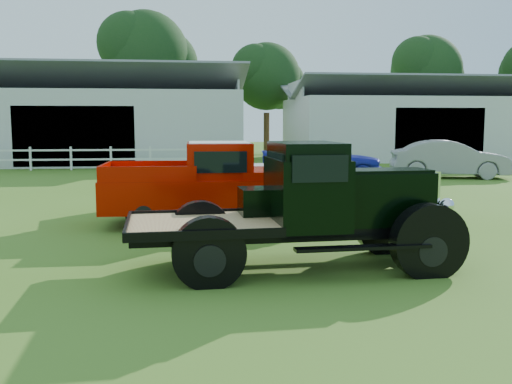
{
  "coord_description": "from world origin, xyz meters",
  "views": [
    {
      "loc": [
        -1.22,
        -10.14,
        2.46
      ],
      "look_at": [
        0.2,
        1.2,
        1.05
      ],
      "focal_mm": 40.0,
      "sensor_mm": 36.0,
      "label": 1
    }
  ],
  "objects": [
    {
      "name": "vintage_flatbed",
      "position": [
        0.67,
        -0.9,
        1.06
      ],
      "size": [
        5.46,
        2.37,
        2.12
      ],
      "primitive_type": null,
      "rotation": [
        0.0,
        0.0,
        0.05
      ],
      "color": "black",
      "rests_on": "ground"
    },
    {
      "name": "tree_b",
      "position": [
        -4.0,
        34.0,
        5.75
      ],
      "size": [
        6.9,
        6.9,
        11.5
      ],
      "primitive_type": null,
      "color": "#133512",
      "rests_on": "ground"
    },
    {
      "name": "red_pickup",
      "position": [
        -0.51,
        3.54,
        1.0
      ],
      "size": [
        5.53,
        2.2,
        2.0
      ],
      "primitive_type": null,
      "rotation": [
        0.0,
        0.0,
        -0.02
      ],
      "color": "#AE0C00",
      "rests_on": "ground"
    },
    {
      "name": "misc_car_grey",
      "position": [
        10.39,
        13.73,
        0.83
      ],
      "size": [
        5.3,
        3.0,
        1.65
      ],
      "primitive_type": "imported",
      "rotation": [
        0.0,
        0.0,
        1.31
      ],
      "color": "gray",
      "rests_on": "ground"
    },
    {
      "name": "shed_left",
      "position": [
        -7.0,
        26.0,
        2.8
      ],
      "size": [
        18.8,
        10.2,
        5.6
      ],
      "primitive_type": null,
      "color": "#B3B3B3",
      "rests_on": "ground"
    },
    {
      "name": "shed_right",
      "position": [
        14.0,
        27.0,
        2.6
      ],
      "size": [
        16.8,
        9.2,
        5.2
      ],
      "primitive_type": null,
      "color": "#B3B3B3",
      "rests_on": "ground"
    },
    {
      "name": "white_pickup",
      "position": [
        -0.41,
        6.09,
        0.88
      ],
      "size": [
        5.04,
        2.76,
        1.75
      ],
      "primitive_type": null,
      "rotation": [
        0.0,
        0.0,
        0.2
      ],
      "color": "silver",
      "rests_on": "ground"
    },
    {
      "name": "fence_rail",
      "position": [
        -8.0,
        20.0,
        0.6
      ],
      "size": [
        14.2,
        0.16,
        1.2
      ],
      "primitive_type": null,
      "color": "white",
      "rests_on": "ground"
    },
    {
      "name": "tree_d",
      "position": [
        18.0,
        34.0,
        5.0
      ],
      "size": [
        6.0,
        6.0,
        10.0
      ],
      "primitive_type": null,
      "color": "#133512",
      "rests_on": "ground"
    },
    {
      "name": "ground",
      "position": [
        0.0,
        0.0,
        0.0
      ],
      "size": [
        120.0,
        120.0,
        0.0
      ],
      "primitive_type": "plane",
      "color": "#406A16"
    },
    {
      "name": "tree_c",
      "position": [
        5.0,
        33.0,
        4.5
      ],
      "size": [
        5.4,
        5.4,
        9.0
      ],
      "primitive_type": null,
      "color": "#133512",
      "rests_on": "ground"
    },
    {
      "name": "misc_car_blue",
      "position": [
        4.55,
        13.63,
        0.88
      ],
      "size": [
        5.42,
        2.87,
        1.76
      ],
      "primitive_type": "imported",
      "rotation": [
        0.0,
        0.0,
        1.41
      ],
      "color": "#1A2199",
      "rests_on": "ground"
    }
  ]
}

